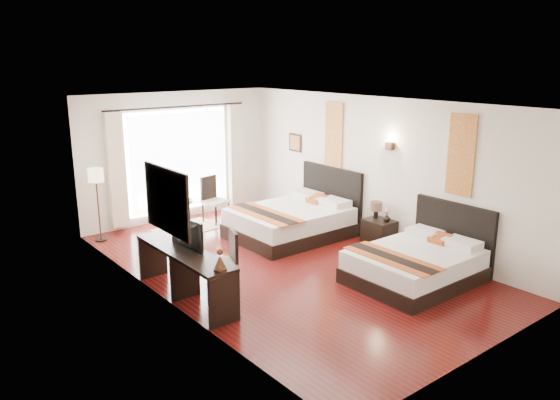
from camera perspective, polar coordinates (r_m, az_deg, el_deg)
floor at (r=9.53m, az=0.51°, el=-6.89°), size 4.50×7.50×0.01m
ceiling at (r=8.89m, az=0.56°, el=10.10°), size 4.50×7.50×0.02m
wall_headboard at (r=10.63m, az=10.00°, el=3.07°), size 0.01×7.50×2.80m
wall_desk at (r=7.94m, az=-12.18°, el=-1.01°), size 0.01×7.50×2.80m
wall_window at (r=12.19m, az=-10.63°, el=4.52°), size 4.50×0.01×2.80m
wall_entry at (r=6.74m, az=21.04°, el=-4.52°), size 4.50×0.01×2.80m
window_glass at (r=12.20m, az=-10.57°, el=4.05°), size 2.40×0.02×2.20m
sheer_curtain at (r=12.14m, az=-10.44°, el=4.01°), size 2.30×0.02×2.10m
drape_left at (r=11.52m, az=-16.70°, el=2.95°), size 0.35×0.14×2.35m
drape_right at (r=12.85m, az=-4.63°, el=4.69°), size 0.35×0.14×2.35m
art_panel_near at (r=9.43m, az=18.40°, el=4.47°), size 0.03×0.50×1.35m
art_panel_far at (r=11.33m, az=5.65°, el=6.75°), size 0.03×0.50×1.35m
wall_sconce at (r=10.27m, az=11.40°, el=5.55°), size 0.10×0.14×0.14m
mirror_frame at (r=7.83m, az=-11.76°, el=-0.07°), size 0.04×1.25×0.95m
mirror_glass at (r=7.84m, az=-11.60°, el=-0.04°), size 0.01×1.12×0.82m
bed_near at (r=9.11m, az=14.24°, el=-6.38°), size 2.04×1.59×1.15m
bed_far at (r=10.97m, az=1.43°, el=-2.09°), size 2.28×1.78×1.29m
nightstand at (r=10.52m, az=10.31°, el=-3.46°), size 0.45×0.55×0.53m
table_lamp at (r=10.50m, az=10.01°, el=-0.77°), size 0.23×0.23×0.36m
vase at (r=10.36m, az=11.08°, el=-2.01°), size 0.16×0.16×0.15m
console_desk at (r=8.30m, az=-9.91°, el=-7.67°), size 0.50×2.20×0.76m
television at (r=8.15m, az=-10.20°, el=-3.54°), size 0.17×0.80×0.46m
bronze_figurine at (r=7.30m, az=-6.28°, el=-6.37°), size 0.20×0.20×0.27m
desk_chair at (r=8.52m, az=-5.97°, el=-7.55°), size 0.56×0.56×0.95m
floor_lamp at (r=11.04m, az=-18.67°, el=1.96°), size 0.29×0.29×1.45m
side_table at (r=11.55m, az=-10.41°, el=-1.55°), size 0.55×0.55×0.63m
fruit_bowl at (r=11.45m, az=-10.60°, el=0.06°), size 0.21×0.21×0.05m
window_chair at (r=11.97m, az=-6.80°, el=-0.89°), size 0.56×0.56×1.01m
jute_rug at (r=11.70m, az=-9.52°, el=-2.91°), size 1.45×1.10×0.01m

